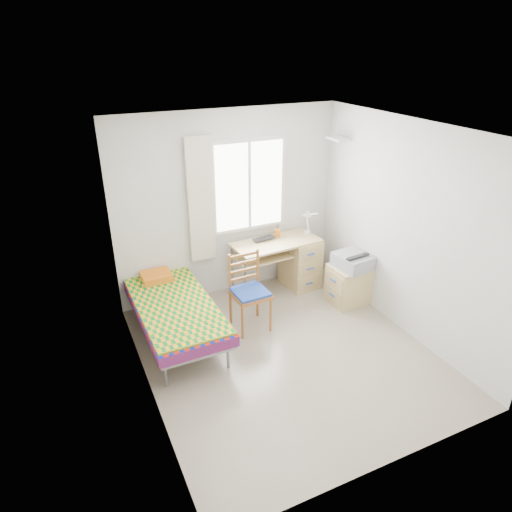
% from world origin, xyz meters
% --- Properties ---
extents(floor, '(3.50, 3.50, 0.00)m').
position_xyz_m(floor, '(0.00, 0.00, 0.00)').
color(floor, '#BCAD93').
rests_on(floor, ground).
extents(ceiling, '(3.50, 3.50, 0.00)m').
position_xyz_m(ceiling, '(0.00, 0.00, 2.60)').
color(ceiling, white).
rests_on(ceiling, wall_back).
extents(wall_back, '(3.20, 0.00, 3.20)m').
position_xyz_m(wall_back, '(0.00, 1.75, 1.30)').
color(wall_back, silver).
rests_on(wall_back, ground).
extents(wall_left, '(0.00, 3.50, 3.50)m').
position_xyz_m(wall_left, '(-1.60, 0.00, 1.30)').
color(wall_left, silver).
rests_on(wall_left, ground).
extents(wall_right, '(0.00, 3.50, 3.50)m').
position_xyz_m(wall_right, '(1.60, 0.00, 1.30)').
color(wall_right, silver).
rests_on(wall_right, ground).
extents(window, '(1.10, 0.04, 1.30)m').
position_xyz_m(window, '(0.30, 1.73, 1.55)').
color(window, white).
rests_on(window, wall_back).
extents(curtain, '(0.35, 0.05, 1.70)m').
position_xyz_m(curtain, '(-0.42, 1.68, 1.45)').
color(curtain, beige).
rests_on(curtain, wall_back).
extents(floating_shelf, '(0.20, 0.32, 0.03)m').
position_xyz_m(floating_shelf, '(1.49, 1.40, 2.15)').
color(floating_shelf, white).
rests_on(floating_shelf, wall_right).
extents(bed, '(0.92, 1.94, 0.83)m').
position_xyz_m(bed, '(-1.08, 0.98, 0.40)').
color(bed, gray).
rests_on(bed, floor).
extents(desk, '(1.29, 0.66, 0.78)m').
position_xyz_m(desk, '(0.91, 1.41, 0.42)').
color(desk, tan).
rests_on(desk, floor).
extents(chair, '(0.45, 0.45, 1.00)m').
position_xyz_m(chair, '(-0.15, 0.74, 0.56)').
color(chair, '#8E571B').
rests_on(chair, floor).
extents(cabinet, '(0.52, 0.46, 0.55)m').
position_xyz_m(cabinet, '(1.34, 0.69, 0.28)').
color(cabinet, tan).
rests_on(cabinet, floor).
extents(printer, '(0.45, 0.51, 0.20)m').
position_xyz_m(printer, '(1.35, 0.66, 0.66)').
color(printer, '#A2A5AA').
rests_on(printer, cabinet).
extents(laptop, '(0.36, 0.26, 0.03)m').
position_xyz_m(laptop, '(0.46, 1.50, 0.80)').
color(laptop, black).
rests_on(laptop, desk).
extents(pen_cup, '(0.11, 0.11, 0.11)m').
position_xyz_m(pen_cup, '(0.67, 1.57, 0.84)').
color(pen_cup, orange).
rests_on(pen_cup, desk).
extents(task_lamp, '(0.23, 0.33, 0.43)m').
position_xyz_m(task_lamp, '(1.06, 1.37, 1.05)').
color(task_lamp, white).
rests_on(task_lamp, desk).
extents(book, '(0.19, 0.26, 0.02)m').
position_xyz_m(book, '(0.36, 1.43, 0.59)').
color(book, gray).
rests_on(book, desk).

